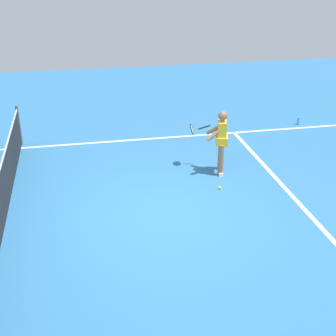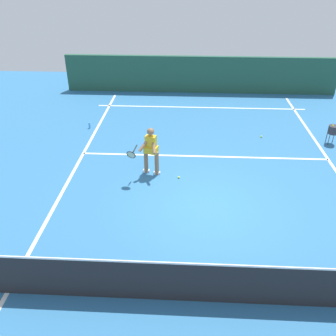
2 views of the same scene
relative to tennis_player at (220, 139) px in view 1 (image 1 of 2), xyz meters
name	(u,v)px [view 1 (image 1 of 2)]	position (x,y,z in m)	size (l,w,h in m)	color
ground_plane	(162,214)	(-1.71, 1.73, -0.85)	(26.43, 26.43, 0.00)	teal
service_line_marking	(296,200)	(-1.71, -1.22, -0.84)	(8.42, 0.10, 0.01)	white
sideline_right_marking	(135,140)	(2.49, 1.73, -0.84)	(0.10, 18.33, 0.01)	white
court_net	(0,206)	(-1.71, 4.86, -0.33)	(9.10, 0.08, 1.11)	#4C4C51
tennis_player	(220,139)	(0.00, 0.00, 0.00)	(0.95, 0.88, 1.55)	#8C6647
tennis_ball_near	(220,188)	(-0.89, 0.24, -0.81)	(0.07, 0.07, 0.07)	#D1E533
water_bottle	(298,121)	(2.79, -3.38, -0.73)	(0.07, 0.07, 0.24)	#4C9EE5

